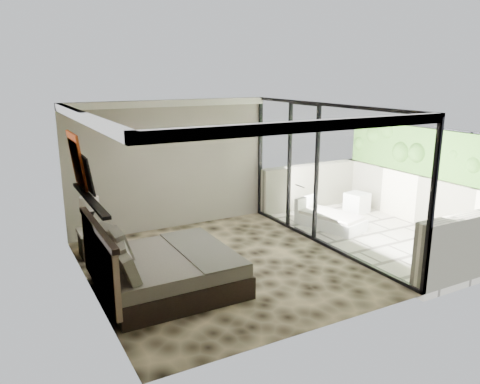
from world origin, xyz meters
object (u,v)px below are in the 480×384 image
bed (162,270)px  table_lamp (90,209)px  lounger (329,219)px  nightstand (94,243)px  ottoman (357,203)px

bed → table_lamp: bearing=108.4°
bed → lounger: size_ratio=1.31×
bed → nightstand: (-0.65, 1.98, -0.08)m
bed → lounger: 4.49m
nightstand → ottoman: nightstand is taller
bed → lounger: (4.32, 1.22, -0.17)m
table_lamp → ottoman: bearing=-1.9°
table_lamp → lounger: table_lamp is taller
table_lamp → lounger: (4.98, -0.78, -0.74)m
ottoman → nightstand: bearing=178.3°
nightstand → ottoman: size_ratio=1.08×
nightstand → lounger: bearing=-15.3°
lounger → table_lamp: bearing=156.1°
bed → ottoman: size_ratio=4.37×
ottoman → lounger: size_ratio=0.30×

